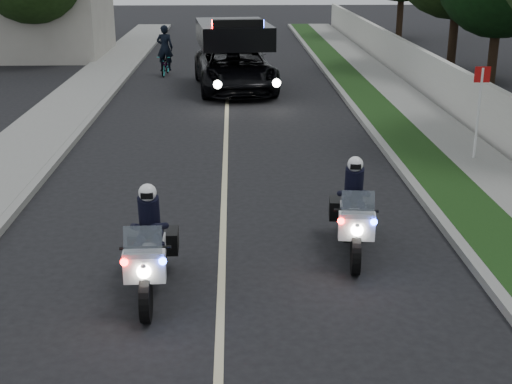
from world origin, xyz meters
TOP-DOWN VIEW (x-y plane):
  - ground at (0.00, 0.00)m, footprint 120.00×120.00m
  - curb_right at (4.10, 10.00)m, footprint 0.20×60.00m
  - grass_verge at (4.80, 10.00)m, footprint 1.20×60.00m
  - sidewalk_right at (6.10, 10.00)m, footprint 1.40×60.00m
  - property_wall at (7.10, 10.00)m, footprint 0.22×60.00m
  - curb_left at (-4.10, 10.00)m, footprint 0.20×60.00m
  - sidewalk_left at (-5.20, 10.00)m, footprint 2.00×60.00m
  - lane_marking at (0.00, 10.00)m, footprint 0.12×50.00m
  - police_moto_left at (-1.04, 0.70)m, footprint 0.75×2.00m
  - police_moto_right at (2.21, 2.09)m, footprint 0.89×2.02m
  - police_suv at (0.28, 16.92)m, footprint 3.30×6.09m
  - bicycle at (-2.58, 20.24)m, footprint 0.66×1.59m
  - cyclist at (-2.58, 20.24)m, footprint 0.71×0.51m
  - sign_post at (6.00, 7.20)m, footprint 0.38×0.38m
  - tree_right_c at (10.23, 17.96)m, footprint 5.76×5.76m
  - tree_right_d at (9.43, 20.57)m, footprint 6.50×6.50m
  - tree_right_e at (9.88, 32.24)m, footprint 6.46×6.46m
  - tree_left_near at (-8.55, 23.25)m, footprint 6.45×6.45m
  - tree_left_far at (-9.56, 29.92)m, footprint 7.81×7.81m

SIDE VIEW (x-z plane):
  - ground at x=0.00m, z-range 0.00..0.00m
  - police_moto_left at x=-1.04m, z-range -0.84..0.84m
  - police_moto_right at x=2.21m, z-range -0.83..0.83m
  - police_suv at x=0.28m, z-range -1.42..1.42m
  - bicycle at x=-2.58m, z-range -0.41..0.41m
  - cyclist at x=-2.58m, z-range -0.92..0.92m
  - sign_post at x=6.00m, z-range -1.21..1.21m
  - tree_right_c at x=10.23m, z-range -3.99..3.99m
  - tree_right_d at x=9.43m, z-range -5.04..5.04m
  - tree_right_e at x=9.88m, z-range -4.91..4.91m
  - tree_left_near at x=-8.55m, z-range -4.17..4.17m
  - tree_left_far at x=-9.56m, z-range -5.38..5.38m
  - lane_marking at x=0.00m, z-range 0.00..0.01m
  - curb_right at x=4.10m, z-range 0.00..0.15m
  - curb_left at x=-4.10m, z-range 0.00..0.15m
  - grass_verge at x=4.80m, z-range 0.00..0.16m
  - sidewalk_right at x=6.10m, z-range 0.00..0.16m
  - sidewalk_left at x=-5.20m, z-range 0.00..0.16m
  - property_wall at x=7.10m, z-range 0.00..1.50m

